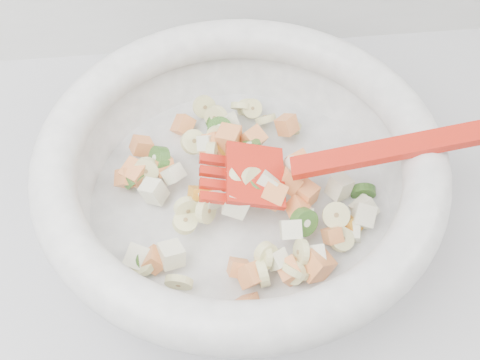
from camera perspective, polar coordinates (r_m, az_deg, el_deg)
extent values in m
cylinder|color=white|center=(0.64, 0.00, -2.17)|extent=(0.33, 0.33, 0.02)
torus|color=white|center=(0.58, 0.00, 2.25)|extent=(0.40, 0.40, 0.04)
cylinder|color=beige|center=(0.57, 5.18, -8.76)|extent=(0.02, 0.03, 0.03)
cylinder|color=beige|center=(0.70, -3.42, 6.95)|extent=(0.03, 0.03, 0.03)
cylinder|color=beige|center=(0.70, 0.78, 6.85)|extent=(0.04, 0.01, 0.04)
cylinder|color=beige|center=(0.68, -2.28, 6.00)|extent=(0.03, 0.03, 0.04)
cylinder|color=beige|center=(0.56, 2.34, -7.32)|extent=(0.02, 0.03, 0.03)
cylinder|color=beige|center=(0.58, -0.47, 0.15)|extent=(0.02, 0.03, 0.03)
cylinder|color=beige|center=(0.69, 1.12, 6.80)|extent=(0.02, 0.02, 0.03)
cylinder|color=beige|center=(0.56, 2.10, -8.76)|extent=(0.01, 0.03, 0.03)
cylinder|color=beige|center=(0.58, -5.06, -2.75)|extent=(0.04, 0.02, 0.04)
cylinder|color=beige|center=(0.57, 5.30, -8.53)|extent=(0.04, 0.03, 0.03)
cylinder|color=beige|center=(0.58, -9.19, -7.67)|extent=(0.03, 0.03, 0.02)
cylinder|color=beige|center=(0.58, -3.25, -2.93)|extent=(0.03, 0.03, 0.03)
cylinder|color=beige|center=(0.68, 4.78, 5.06)|extent=(0.04, 0.02, 0.04)
cylinder|color=beige|center=(0.56, 2.46, -6.97)|extent=(0.03, 0.02, 0.03)
cylinder|color=beige|center=(0.69, 2.45, 5.78)|extent=(0.03, 0.03, 0.03)
cylinder|color=beige|center=(0.62, -2.56, 2.36)|extent=(0.02, 0.04, 0.04)
cylinder|color=beige|center=(0.58, -5.25, -3.97)|extent=(0.03, 0.03, 0.02)
cylinder|color=beige|center=(0.58, 1.17, -0.04)|extent=(0.03, 0.03, 0.03)
cylinder|color=beige|center=(0.60, 9.09, -3.34)|extent=(0.03, 0.03, 0.02)
cylinder|color=beige|center=(0.70, 0.07, 7.00)|extent=(0.03, 0.03, 0.03)
cylinder|color=beige|center=(0.63, -8.86, 0.95)|extent=(0.03, 0.02, 0.03)
cylinder|color=beige|center=(0.57, 5.81, -6.85)|extent=(0.02, 0.03, 0.03)
cylinder|color=beige|center=(0.64, -4.46, 3.62)|extent=(0.04, 0.03, 0.03)
cylinder|color=beige|center=(0.64, -2.24, 4.13)|extent=(0.03, 0.02, 0.03)
cylinder|color=beige|center=(0.57, -5.82, -9.63)|extent=(0.04, 0.02, 0.04)
cylinder|color=beige|center=(0.59, 9.61, -5.58)|extent=(0.03, 0.03, 0.02)
cube|color=#D86944|center=(0.63, -1.07, 3.95)|extent=(0.03, 0.03, 0.02)
cube|color=#D86944|center=(0.56, -0.16, -8.34)|extent=(0.02, 0.02, 0.03)
cube|color=#D86944|center=(0.64, -9.97, 0.72)|extent=(0.03, 0.03, 0.02)
cube|color=#D86944|center=(0.57, 4.87, -8.56)|extent=(0.03, 0.03, 0.03)
cube|color=#D86944|center=(0.56, 0.99, -8.99)|extent=(0.03, 0.03, 0.03)
cube|color=#D86944|center=(0.58, -8.12, -7.50)|extent=(0.03, 0.02, 0.03)
cube|color=#D86944|center=(0.61, 6.23, -1.36)|extent=(0.03, 0.03, 0.02)
cube|color=#D86944|center=(0.56, 0.80, -11.88)|extent=(0.03, 0.03, 0.03)
cube|color=#D86944|center=(0.66, -9.33, 3.21)|extent=(0.03, 0.02, 0.03)
cube|color=#D86944|center=(0.59, 5.60, -2.78)|extent=(0.03, 0.02, 0.03)
cube|color=#D86944|center=(0.63, -2.52, 3.18)|extent=(0.03, 0.03, 0.04)
cube|color=#D86944|center=(0.57, 7.26, -8.00)|extent=(0.04, 0.03, 0.03)
cube|color=#D86944|center=(0.68, -5.42, 5.18)|extent=(0.03, 0.03, 0.03)
cube|color=#D86944|center=(0.58, 3.10, -1.41)|extent=(0.03, 0.03, 0.03)
cube|color=#D86944|center=(0.64, -7.24, 1.37)|extent=(0.02, 0.03, 0.03)
cube|color=#D86944|center=(0.59, 8.75, -5.22)|extent=(0.02, 0.03, 0.02)
cube|color=#D86944|center=(0.60, 4.60, -0.10)|extent=(0.03, 0.03, 0.03)
cube|color=#D86944|center=(0.63, 1.23, 3.90)|extent=(0.03, 0.03, 0.03)
cube|color=#D86944|center=(0.64, -10.75, 0.16)|extent=(0.03, 0.03, 0.03)
cube|color=#D86944|center=(0.67, 4.48, 5.22)|extent=(0.03, 0.03, 0.03)
cube|color=#D86944|center=(0.62, 5.57, 1.48)|extent=(0.03, 0.04, 0.03)
cylinder|color=#55AD39|center=(0.65, -1.94, 4.84)|extent=(0.04, 0.04, 0.02)
cylinder|color=#55AD39|center=(0.68, -2.29, 5.63)|extent=(0.03, 0.03, 0.03)
cylinder|color=#55AD39|center=(0.64, -7.67, 2.00)|extent=(0.03, 0.03, 0.03)
cylinder|color=#55AD39|center=(0.64, -10.10, 0.13)|extent=(0.03, 0.03, 0.03)
cylinder|color=#55AD39|center=(0.64, 11.60, -1.10)|extent=(0.04, 0.02, 0.04)
cylinder|color=#55AD39|center=(0.58, -9.22, -7.65)|extent=(0.03, 0.03, 0.03)
cylinder|color=#55AD39|center=(0.58, 1.43, -0.80)|extent=(0.03, 0.03, 0.03)
cylinder|color=#55AD39|center=(0.58, 6.07, -3.97)|extent=(0.04, 0.03, 0.04)
cylinder|color=#55AD39|center=(0.62, 0.98, 3.00)|extent=(0.04, 0.03, 0.03)
cube|color=beige|center=(0.58, -9.72, -7.32)|extent=(0.03, 0.04, 0.03)
cube|color=beige|center=(0.58, -2.92, -1.83)|extent=(0.03, 0.03, 0.02)
cube|color=beige|center=(0.59, 6.12, -3.67)|extent=(0.02, 0.03, 0.03)
cube|color=beige|center=(0.57, -6.55, -7.03)|extent=(0.03, 0.03, 0.03)
cube|color=beige|center=(0.58, -0.36, -2.07)|extent=(0.03, 0.03, 0.03)
cube|color=beige|center=(0.57, 7.27, -6.99)|extent=(0.02, 0.02, 0.03)
cube|color=beige|center=(0.57, 3.57, -7.50)|extent=(0.03, 0.03, 0.02)
cube|color=beige|center=(0.58, 2.59, -0.28)|extent=(0.03, 0.03, 0.03)
cube|color=beige|center=(0.62, -8.17, -1.08)|extent=(0.03, 0.03, 0.03)
cube|color=beige|center=(0.61, 5.03, 1.04)|extent=(0.03, 0.03, 0.03)
cube|color=beige|center=(0.61, 11.60, -3.37)|extent=(0.03, 0.03, 0.03)
cube|color=beige|center=(0.62, -6.32, 0.59)|extent=(0.03, 0.03, 0.03)
cube|color=beige|center=(0.61, 10.60, -4.90)|extent=(0.02, 0.02, 0.03)
cube|color=beige|center=(0.57, 4.83, -4.70)|extent=(0.02, 0.03, 0.02)
cube|color=beige|center=(0.62, 9.42, -0.65)|extent=(0.03, 0.03, 0.03)
cube|color=beige|center=(0.63, -3.14, 3.50)|extent=(0.02, 0.03, 0.03)
cube|color=beige|center=(0.62, 11.69, -2.68)|extent=(0.03, 0.03, 0.03)
cube|color=beige|center=(0.67, -1.01, 5.51)|extent=(0.02, 0.03, 0.03)
cube|color=yellow|center=(0.61, 10.63, -4.29)|extent=(0.03, 0.03, 0.02)
cube|color=yellow|center=(0.63, -1.50, 3.42)|extent=(0.03, 0.03, 0.03)
cube|color=yellow|center=(0.59, -3.67, -1.29)|extent=(0.03, 0.02, 0.03)
cube|color=red|center=(0.58, 1.44, 0.47)|extent=(0.06, 0.07, 0.03)
cube|color=red|center=(0.60, -2.49, 1.91)|extent=(0.03, 0.01, 0.01)
cube|color=red|center=(0.59, -2.47, 0.75)|extent=(0.03, 0.01, 0.01)
cube|color=red|center=(0.58, -2.45, -0.46)|extent=(0.03, 0.01, 0.01)
cube|color=red|center=(0.57, -2.42, -1.71)|extent=(0.03, 0.01, 0.01)
cube|color=red|center=(0.58, 15.07, 2.99)|extent=(0.21, 0.04, 0.06)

